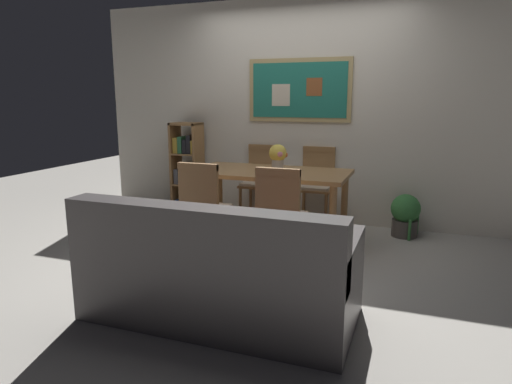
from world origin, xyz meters
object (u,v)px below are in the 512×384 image
Objects in this scene: dining_chair_far_right at (317,179)px; dining_chair_far_left at (261,176)px; dining_table at (270,180)px; bookshelf at (187,170)px; dining_chair_near_left at (204,202)px; leather_couch at (217,275)px; dining_chair_near_right at (281,210)px; potted_ivy at (405,215)px; flower_vase at (278,156)px.

dining_chair_far_right is 1.00× the size of dining_chair_far_left.
bookshelf is at bearing 152.88° from dining_table.
leather_couch is at bearing -59.50° from dining_chair_near_left.
dining_chair_far_left is 1.00× the size of dining_chair_near_left.
bookshelf is (-1.33, 0.68, -0.08)m from dining_table.
leather_couch reaches higher than dining_table.
dining_chair_far_left and dining_chair_near_right have the same top height.
dining_chair_far_right is 0.51× the size of leather_couch.
dining_chair_near_right is 1.78× the size of potted_ivy.
dining_chair_far_left is 0.51× the size of leather_couch.
leather_couch is 1.54× the size of bookshelf.
flower_vase is (-0.26, 0.72, 0.36)m from dining_chair_near_right.
dining_table is 1.50m from bookshelf.
potted_ivy is at bearing -1.30° from bookshelf.
dining_chair_far_left is 1.49m from dining_chair_near_left.
bookshelf is at bearing 178.70° from potted_ivy.
dining_chair_near_right is (0.03, -1.53, 0.00)m from dining_chair_far_right.
dining_chair_far_right is 1.65m from bookshelf.
bookshelf is (-0.97, -0.07, 0.03)m from dining_chair_far_left.
leather_couch is (0.22, -1.76, -0.33)m from dining_table.
dining_table is at bearing -27.12° from bookshelf.
dining_chair_near_left is 1.78× the size of potted_ivy.
flower_vase is at bearing -59.72° from dining_chair_far_left.
dining_table is 1.77× the size of dining_chair_near_right.
dining_chair_near_left is (-0.71, -1.51, 0.00)m from dining_chair_far_right.
leather_couch is at bearing -86.13° from flower_vase.
flower_vase reaches higher than dining_chair_near_right.
leather_couch reaches higher than potted_ivy.
flower_vase is (-0.22, -0.81, 0.36)m from dining_chair_far_right.
dining_table is 0.85m from dining_chair_far_right.
dining_chair_far_right is at bearing 64.86° from dining_chair_near_left.
dining_table is 1.80m from leather_couch.
dining_chair_far_right is at bearing 2.12° from dining_chair_far_left.
dining_chair_far_right reaches higher than leather_couch.
potted_ivy is (1.72, 1.36, -0.30)m from dining_chair_near_left.
potted_ivy is at bearing 27.88° from flower_vase.
flower_vase is (0.10, -0.03, 0.26)m from dining_table.
dining_chair_far_right is 1.00× the size of dining_chair_near_left.
dining_chair_near_left is at bearing -141.78° from potted_ivy.
dining_chair_near_left is at bearing -117.75° from dining_table.
dining_chair_near_right is 1.03m from leather_couch.
flower_vase reaches higher than potted_ivy.
dining_chair_near_right is at bearing -64.87° from dining_table.
dining_chair_near_right is at bearing -70.46° from flower_vase.
dining_chair_near_left is 0.51× the size of leather_couch.
leather_couch is 2.90m from bookshelf.
dining_chair_near_left reaches higher than dining_table.
bookshelf reaches higher than dining_chair_near_right.
dining_chair_far_left is at bearing -177.88° from dining_chair_far_right.
dining_chair_far_right is (0.32, 0.78, -0.11)m from dining_table.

